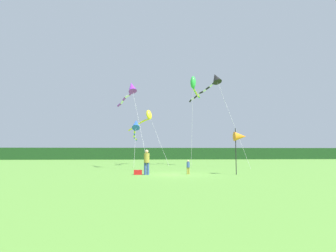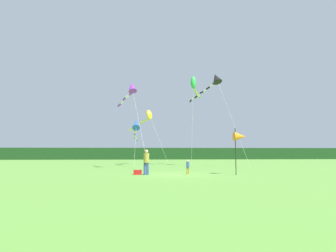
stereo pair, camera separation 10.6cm
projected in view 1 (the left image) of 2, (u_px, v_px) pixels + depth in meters
The scene contains 11 objects.
ground_plane at pixel (175, 175), 20.91m from camera, with size 120.00×120.00×0.00m, color #5B9338.
distant_treeline at pixel (154, 154), 65.68m from camera, with size 108.00×3.09×2.65m, color #193D19.
person_adult at pixel (147, 161), 20.68m from camera, with size 0.40×0.40×1.83m.
person_child at pixel (188, 166), 21.16m from camera, with size 0.23×0.23×1.06m.
cooler_box at pixel (138, 172), 20.76m from camera, with size 0.60×0.31×0.35m, color red.
banner_flag_pole at pixel (240, 137), 21.06m from camera, with size 0.90×0.70×3.42m.
kite_purple at pixel (131, 89), 28.77m from camera, with size 3.49×7.46×8.88m.
kite_green at pixel (193, 84), 35.28m from camera, with size 2.04×4.55×11.10m.
kite_black at pixel (214, 80), 34.11m from camera, with size 4.72×9.63×11.24m.
kite_yellow at pixel (146, 117), 38.33m from camera, with size 5.40×6.93×7.41m.
kite_blue at pixel (136, 126), 35.40m from camera, with size 1.00×9.58×5.97m.
Camera 1 is at (-2.27, -21.03, 1.64)m, focal length 30.31 mm.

